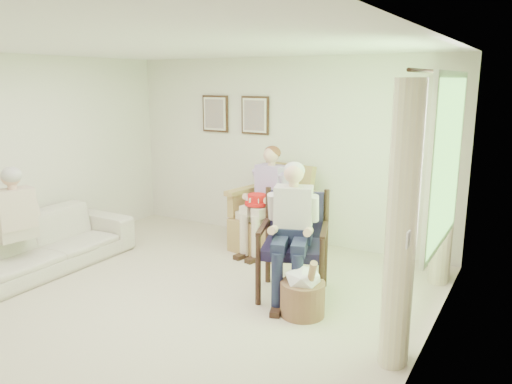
# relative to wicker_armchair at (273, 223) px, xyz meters

# --- Properties ---
(floor) EXTENTS (5.50, 5.50, 0.00)m
(floor) POSITION_rel_wicker_armchair_xyz_m (-0.13, -2.19, -0.37)
(floor) COLOR beige
(floor) RESTS_ON ground
(back_wall) EXTENTS (5.00, 0.04, 2.60)m
(back_wall) POSITION_rel_wicker_armchair_xyz_m (-0.13, 0.56, 0.93)
(back_wall) COLOR silver
(back_wall) RESTS_ON ground
(right_wall) EXTENTS (0.04, 5.50, 2.60)m
(right_wall) POSITION_rel_wicker_armchair_xyz_m (2.37, -2.19, 0.93)
(right_wall) COLOR silver
(right_wall) RESTS_ON ground
(ceiling) EXTENTS (5.00, 5.50, 0.02)m
(ceiling) POSITION_rel_wicker_armchair_xyz_m (-0.13, -2.19, 2.23)
(ceiling) COLOR white
(ceiling) RESTS_ON back_wall
(window) EXTENTS (0.13, 2.50, 1.63)m
(window) POSITION_rel_wicker_armchair_xyz_m (2.33, -0.99, 1.22)
(window) COLOR #2D6B23
(window) RESTS_ON right_wall
(curtain_left) EXTENTS (0.34, 0.34, 2.30)m
(curtain_left) POSITION_rel_wicker_armchair_xyz_m (2.20, -1.97, 0.78)
(curtain_left) COLOR beige
(curtain_left) RESTS_ON ground
(curtain_right) EXTENTS (0.34, 0.34, 2.30)m
(curtain_right) POSITION_rel_wicker_armchair_xyz_m (2.20, -0.01, 0.78)
(curtain_right) COLOR beige
(curtain_right) RESTS_ON ground
(framed_print_left) EXTENTS (0.45, 0.05, 0.55)m
(framed_print_left) POSITION_rel_wicker_armchair_xyz_m (-1.28, 0.52, 1.41)
(framed_print_left) COLOR #382114
(framed_print_left) RESTS_ON back_wall
(framed_print_right) EXTENTS (0.45, 0.05, 0.55)m
(framed_print_right) POSITION_rel_wicker_armchair_xyz_m (-0.58, 0.52, 1.41)
(framed_print_right) COLOR #382114
(framed_print_right) RESTS_ON back_wall
(wicker_armchair) EXTENTS (0.91, 0.90, 1.16)m
(wicker_armchair) POSITION_rel_wicker_armchair_xyz_m (0.00, 0.00, 0.00)
(wicker_armchair) COLOR tan
(wicker_armchair) RESTS_ON ground
(wood_armchair) EXTENTS (0.71, 0.66, 1.09)m
(wood_armchair) POSITION_rel_wicker_armchair_xyz_m (0.90, -1.12, 0.23)
(wood_armchair) COLOR black
(wood_armchair) RESTS_ON ground
(sofa) EXTENTS (2.28, 0.89, 0.66)m
(sofa) POSITION_rel_wicker_armchair_xyz_m (-2.08, -2.08, -0.04)
(sofa) COLOR beige
(sofa) RESTS_ON ground
(person_wicker) EXTENTS (0.40, 0.63, 1.41)m
(person_wicker) POSITION_rel_wicker_armchair_xyz_m (0.00, -0.15, 0.47)
(person_wicker) COLOR beige
(person_wicker) RESTS_ON ground
(person_dark) EXTENTS (0.40, 0.62, 1.43)m
(person_dark) POSITION_rel_wicker_armchair_xyz_m (0.90, -1.30, 0.48)
(person_dark) COLOR #1B203C
(person_dark) RESTS_ON ground
(person_sofa) EXTENTS (0.42, 0.63, 1.31)m
(person_sofa) POSITION_rel_wicker_armchair_xyz_m (-2.08, -2.45, 0.39)
(person_sofa) COLOR #BEB399
(person_sofa) RESTS_ON ground
(red_hat) EXTENTS (0.31, 0.31, 0.14)m
(red_hat) POSITION_rel_wicker_armchair_xyz_m (-0.05, -0.35, 0.39)
(red_hat) COLOR red
(red_hat) RESTS_ON person_wicker
(hatbox) EXTENTS (0.54, 0.54, 0.65)m
(hatbox) POSITION_rel_wicker_armchair_xyz_m (1.19, -1.59, -0.11)
(hatbox) COLOR #A07257
(hatbox) RESTS_ON ground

